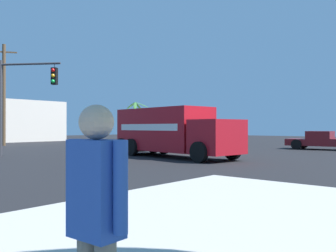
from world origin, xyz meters
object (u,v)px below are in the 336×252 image
pickup_maroon (323,140)px  vending_machine_red (153,133)px  delivery_truck (172,131)px  utility_pole (4,93)px  traffic_light_primary (20,93)px  pedestrian_near_corner (96,218)px  palm_tree_far (135,115)px  sedan_black (204,139)px

pickup_maroon → vending_machine_red: size_ratio=2.90×
delivery_truck → vending_machine_red: 15.77m
delivery_truck → utility_pole: size_ratio=0.90×
traffic_light_primary → pedestrian_near_corner: 19.92m
utility_pole → palm_tree_far: bearing=-15.9°
traffic_light_primary → utility_pole: (4.86, 12.76, 1.13)m
pickup_maroon → vending_machine_red: bearing=96.1°
sedan_black → palm_tree_far: palm_tree_far is taller
sedan_black → vending_machine_red: size_ratio=2.36×
delivery_truck → traffic_light_primary: (-5.50, 6.71, 2.17)m
pedestrian_near_corner → utility_pole: utility_pole is taller
delivery_truck → pickup_maroon: bearing=-19.1°
delivery_truck → palm_tree_far: 20.08m
sedan_black → utility_pole: size_ratio=0.47×
utility_pole → traffic_light_primary: bearing=-110.8°
pickup_maroon → vending_machine_red: 15.95m
palm_tree_far → utility_pole: size_ratio=0.47×
traffic_light_primary → palm_tree_far: traffic_light_primary is taller
vending_machine_red → utility_pole: size_ratio=0.20×
vending_machine_red → palm_tree_far: size_ratio=0.43×
pickup_maroon → pedestrian_near_corner: 27.15m
traffic_light_primary → vending_machine_red: bearing=16.8°
traffic_light_primary → utility_pole: size_ratio=0.60×
sedan_black → pickup_maroon: bearing=-85.0°
pickup_maroon → palm_tree_far: palm_tree_far is taller
delivery_truck → utility_pole: (-0.64, 19.47, 3.30)m
sedan_black → utility_pole: bearing=131.7°
delivery_truck → pickup_maroon: delivery_truck is taller
pedestrian_near_corner → utility_pole: (13.24, 30.66, 3.65)m
vending_machine_red → palm_tree_far: 4.93m
delivery_truck → palm_tree_far: size_ratio=1.90×
pickup_maroon → vending_machine_red: (-1.68, 15.86, 0.34)m
pickup_maroon → vending_machine_red: vending_machine_red is taller
palm_tree_far → delivery_truck: bearing=-127.9°
delivery_truck → pedestrian_near_corner: 17.83m
palm_tree_far → utility_pole: (-12.94, 3.68, 1.68)m
traffic_light_primary → vending_machine_red: size_ratio=2.98×
pickup_maroon → traffic_light_primary: bearing=148.4°
utility_pole → sedan_black: bearing=-48.3°
pedestrian_near_corner → utility_pole: size_ratio=0.18×
traffic_light_primary → sedan_black: bearing=-2.9°
traffic_light_primary → delivery_truck: bearing=-50.7°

